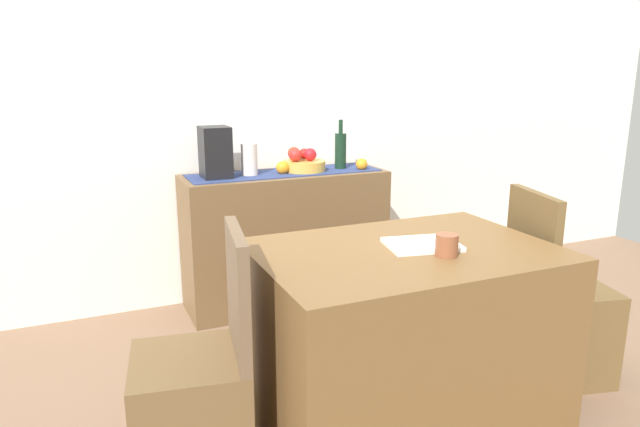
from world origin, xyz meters
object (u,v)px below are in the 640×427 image
Objects in this scene: fruit_bowl at (304,166)px; dining_table at (402,335)px; coffee_maker at (215,153)px; wine_bottle at (340,150)px; sideboard_console at (286,239)px; chair_near_window at (196,404)px; open_book at (422,244)px; chair_by_corner at (556,322)px; ceramic_vase at (249,160)px; coffee_cup at (447,245)px.

fruit_bowl reaches higher than dining_table.
wine_bottle is at bearing 0.00° from coffee_maker.
dining_table is at bearing -89.66° from sideboard_console.
sideboard_console is at bearing 58.20° from chair_near_window.
coffee_maker is 1.05× the size of open_book.
chair_by_corner is at bearing 0.22° from chair_near_window.
open_book is (0.50, -1.36, -0.22)m from coffee_maker.
coffee_maker is at bearing 180.00° from sideboard_console.
coffee_maker is 1.55× the size of ceramic_vase.
chair_near_window is at bearing -114.70° from ceramic_vase.
wine_bottle reaches higher than chair_near_window.
dining_table is at bearing -80.56° from ceramic_vase.
fruit_bowl is 2.94× the size of coffee_cup.
wine_bottle is at bearing 0.00° from sideboard_console.
coffee_cup is at bearing -70.99° from coffee_maker.
chair_near_window reaches higher than sideboard_console.
open_book is at bearing -0.15° from chair_near_window.
sideboard_console reaches higher than open_book.
wine_bottle is 0.34× the size of chair_near_window.
wine_bottle is 1.52m from dining_table.
chair_near_window is (-0.85, -0.00, -0.10)m from dining_table.
chair_near_window is (-1.21, -1.36, -0.67)m from wine_bottle.
coffee_cup reaches higher than open_book.
coffee_cup reaches higher than sideboard_console.
ceramic_vase is at bearing 128.51° from chair_by_corner.
dining_table is at bearing -172.92° from open_book.
wine_bottle is at bearing 75.11° from dining_table.
ceramic_vase reaches higher than sideboard_console.
sideboard_console is 0.70m from coffee_maker.
chair_near_window is at bearing -169.20° from open_book.
fruit_bowl is 1.45m from dining_table.
ceramic_vase reaches higher than chair_near_window.
ceramic_vase is at bearing 0.00° from coffee_maker.
chair_near_window is 1.70m from chair_by_corner.
open_book is 0.31× the size of chair_by_corner.
chair_by_corner is (1.08, -1.35, -0.65)m from ceramic_vase.
ceramic_vase is 0.21× the size of chair_by_corner.
fruit_bowl is 0.86× the size of coffee_maker.
wine_bottle reaches higher than dining_table.
chair_by_corner is (0.78, 0.01, -0.48)m from open_book.
sideboard_console is 1.41m from open_book.
fruit_bowl reaches higher than sideboard_console.
chair_near_window is at bearing -179.78° from chair_by_corner.
open_book is (-0.29, -1.36, -0.19)m from wine_bottle.
coffee_cup is at bearing -71.09° from open_book.
chair_near_window is (-0.94, 0.14, -0.52)m from coffee_cup.
fruit_bowl is 0.28× the size of chair_near_window.
sideboard_console is at bearing 90.34° from dining_table.
chair_by_corner is (0.49, -1.35, -0.67)m from wine_bottle.
sideboard_console is 4.17× the size of coffee_maker.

